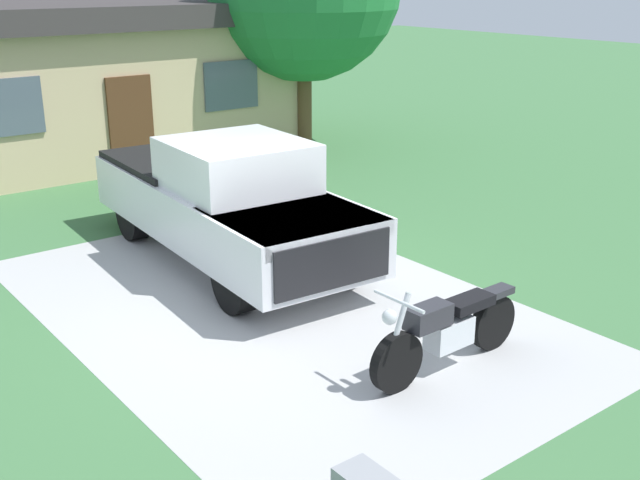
{
  "coord_description": "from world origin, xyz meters",
  "views": [
    {
      "loc": [
        -5.28,
        -7.65,
        4.16
      ],
      "look_at": [
        0.5,
        -0.23,
        0.9
      ],
      "focal_mm": 43.53,
      "sensor_mm": 36.0,
      "label": 1
    }
  ],
  "objects": [
    {
      "name": "driveway_pad",
      "position": [
        0.0,
        0.0,
        0.0
      ],
      "size": [
        5.22,
        8.09,
        0.01
      ],
      "primitive_type": "cube",
      "color": "#AAAAAA",
      "rests_on": "ground"
    },
    {
      "name": "ground_plane",
      "position": [
        0.0,
        0.0,
        0.0
      ],
      "size": [
        80.0,
        80.0,
        0.0
      ],
      "primitive_type": "plane",
      "color": "#3D6D3F"
    },
    {
      "name": "motorcycle",
      "position": [
        0.52,
        -2.46,
        0.47
      ],
      "size": [
        2.21,
        0.7,
        1.09
      ],
      "color": "black",
      "rests_on": "ground"
    },
    {
      "name": "neighbor_house",
      "position": [
        1.62,
        10.27,
        1.79
      ],
      "size": [
        9.6,
        5.6,
        3.5
      ],
      "color": "tan",
      "rests_on": "ground"
    },
    {
      "name": "pickup_truck",
      "position": [
        0.45,
        2.04,
        0.95
      ],
      "size": [
        2.36,
        5.74,
        1.9
      ],
      "color": "black",
      "rests_on": "ground"
    }
  ]
}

